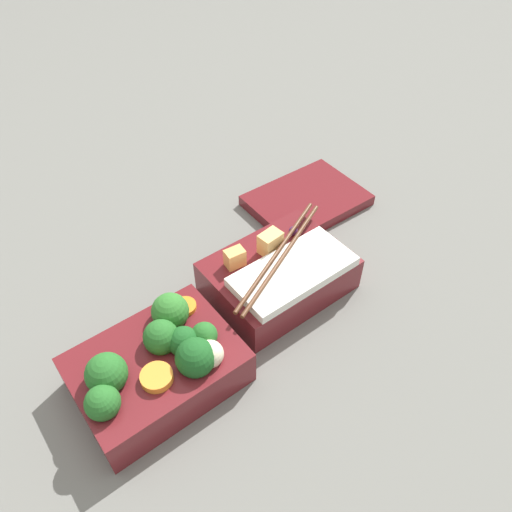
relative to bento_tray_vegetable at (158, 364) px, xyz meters
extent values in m
plane|color=slate|center=(0.11, 0.02, -0.03)|extent=(3.00, 3.00, 0.00)
cube|color=maroon|center=(0.00, 0.00, -0.01)|extent=(0.17, 0.13, 0.05)
sphere|color=#236023|center=(0.01, 0.01, 0.02)|extent=(0.04, 0.04, 0.04)
sphere|color=#19511E|center=(0.03, -0.01, 0.02)|extent=(0.03, 0.03, 0.03)
sphere|color=#236023|center=(0.05, -0.01, 0.02)|extent=(0.03, 0.03, 0.03)
sphere|color=#19511E|center=(0.03, -0.03, 0.03)|extent=(0.04, 0.04, 0.04)
sphere|color=#236023|center=(-0.05, 0.01, 0.03)|extent=(0.04, 0.04, 0.04)
sphere|color=#236023|center=(-0.07, -0.02, 0.02)|extent=(0.03, 0.03, 0.03)
sphere|color=#2D7028|center=(0.04, 0.03, 0.03)|extent=(0.04, 0.04, 0.04)
cylinder|color=orange|center=(0.06, 0.04, 0.02)|extent=(0.04, 0.04, 0.01)
cylinder|color=orange|center=(-0.01, -0.02, 0.02)|extent=(0.04, 0.04, 0.01)
sphere|color=beige|center=(0.04, -0.04, 0.02)|extent=(0.03, 0.03, 0.03)
cube|color=maroon|center=(0.19, 0.03, -0.01)|extent=(0.17, 0.13, 0.05)
cube|color=white|center=(0.19, 0.00, 0.02)|extent=(0.15, 0.07, 0.01)
cube|color=#F4A356|center=(0.14, 0.06, 0.03)|extent=(0.03, 0.02, 0.02)
cube|color=#EAB266|center=(0.19, 0.05, 0.03)|extent=(0.03, 0.02, 0.03)
sphere|color=#4C1E4C|center=(0.23, 0.06, 0.02)|extent=(0.01, 0.01, 0.01)
cylinder|color=#56331E|center=(0.19, 0.02, 0.03)|extent=(0.19, 0.09, 0.01)
cylinder|color=#56331E|center=(0.19, 0.03, 0.03)|extent=(0.19, 0.09, 0.01)
cube|color=maroon|center=(0.33, 0.13, -0.03)|extent=(0.17, 0.13, 0.02)
camera|label=1|loc=(-0.10, -0.29, 0.45)|focal=35.00mm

